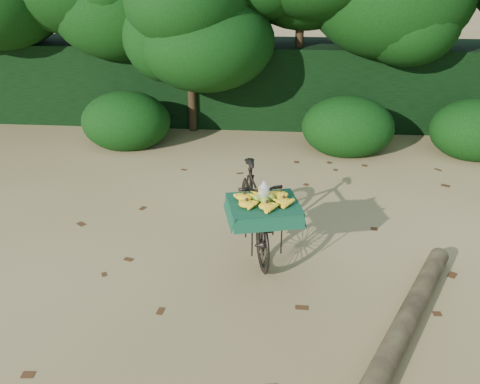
{
  "coord_description": "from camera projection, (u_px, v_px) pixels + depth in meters",
  "views": [
    {
      "loc": [
        0.17,
        -5.51,
        3.66
      ],
      "look_at": [
        -0.32,
        0.3,
        0.89
      ],
      "focal_mm": 38.0,
      "sensor_mm": 36.0,
      "label": 1
    }
  ],
  "objects": [
    {
      "name": "leaf_litter",
      "position": [
        264.0,
        239.0,
        7.12
      ],
      "size": [
        7.0,
        7.3,
        0.01
      ],
      "primitive_type": null,
      "color": "#432612",
      "rests_on": "ground"
    },
    {
      "name": "bush_clumps",
      "position": [
        297.0,
        128.0,
        10.18
      ],
      "size": [
        8.8,
        1.7,
        0.9
      ],
      "primitive_type": null,
      "color": "black",
      "rests_on": "ground"
    },
    {
      "name": "ground",
      "position": [
        262.0,
        265.0,
        6.54
      ],
      "size": [
        80.0,
        80.0,
        0.0
      ],
      "primitive_type": "plane",
      "color": "tan",
      "rests_on": "ground"
    },
    {
      "name": "tree_row",
      "position": [
        245.0,
        38.0,
        10.68
      ],
      "size": [
        14.5,
        2.0,
        4.0
      ],
      "primitive_type": null,
      "color": "black",
      "rests_on": "ground"
    },
    {
      "name": "vendor_bicycle",
      "position": [
        255.0,
        209.0,
        6.69
      ],
      "size": [
        1.12,
        2.01,
        1.16
      ],
      "rotation": [
        0.0,
        0.0,
        0.24
      ],
      "color": "black",
      "rests_on": "ground"
    },
    {
      "name": "fallen_log",
      "position": [
        403.0,
        327.0,
        5.3
      ],
      "size": [
        1.69,
        2.97,
        0.23
      ],
      "primitive_type": "cylinder",
      "rotation": [
        1.57,
        0.0,
        -0.48
      ],
      "color": "brown",
      "rests_on": "ground"
    },
    {
      "name": "hedge_backdrop",
      "position": [
        275.0,
        82.0,
        11.82
      ],
      "size": [
        26.0,
        1.8,
        1.8
      ],
      "primitive_type": "cube",
      "color": "black",
      "rests_on": "ground"
    }
  ]
}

